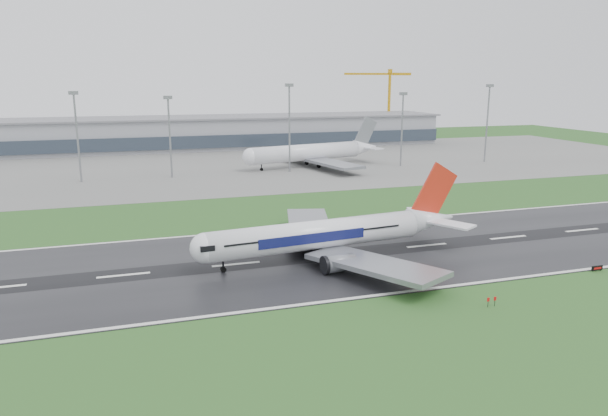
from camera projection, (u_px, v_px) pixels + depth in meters
name	position (u px, v px, depth m)	size (l,w,h in m)	color
ground	(336.00, 255.00, 108.30)	(520.00, 520.00, 0.00)	#234F1D
runway	(336.00, 254.00, 108.28)	(400.00, 45.00, 0.10)	black
apron	(228.00, 164.00, 224.50)	(400.00, 130.00, 0.08)	slate
terminal	(208.00, 133.00, 278.59)	(240.00, 36.00, 15.00)	gray
main_airliner	(334.00, 216.00, 104.93)	(55.59, 52.95, 16.41)	white
parked_airliner	(311.00, 143.00, 217.16)	(62.42, 58.11, 18.29)	white
tower_crane	(389.00, 104.00, 321.03)	(40.32, 2.20, 40.16)	#C78A0E
runway_sign	(597.00, 268.00, 98.83)	(2.30, 0.26, 1.04)	black
floodmast_1	(78.00, 139.00, 182.25)	(0.64, 0.64, 28.94)	gray
floodmast_2	(170.00, 139.00, 191.12)	(0.64, 0.64, 27.21)	gray
floodmast_3	(289.00, 130.00, 203.22)	(0.64, 0.64, 31.22)	gray
floodmast_4	(402.00, 131.00, 217.02)	(0.64, 0.64, 27.84)	gray
floodmast_5	(487.00, 125.00, 228.04)	(0.64, 0.64, 30.82)	gray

